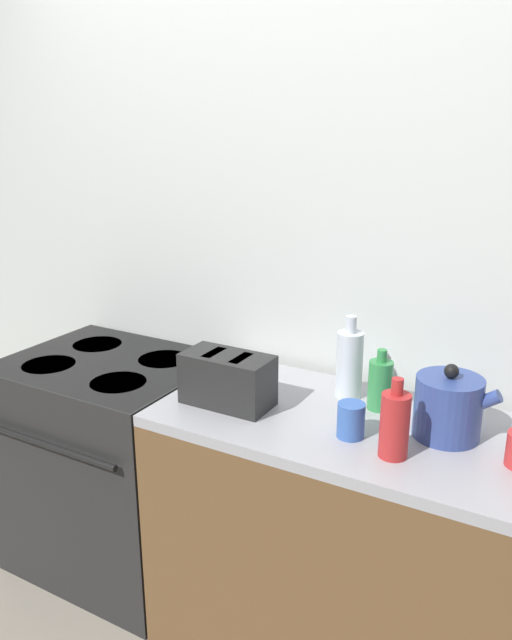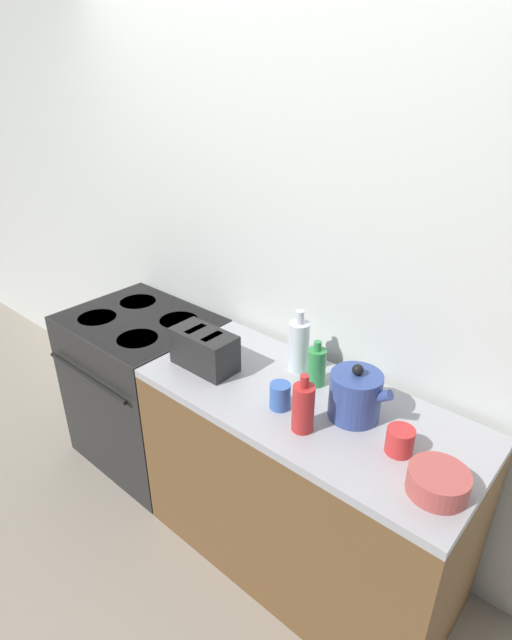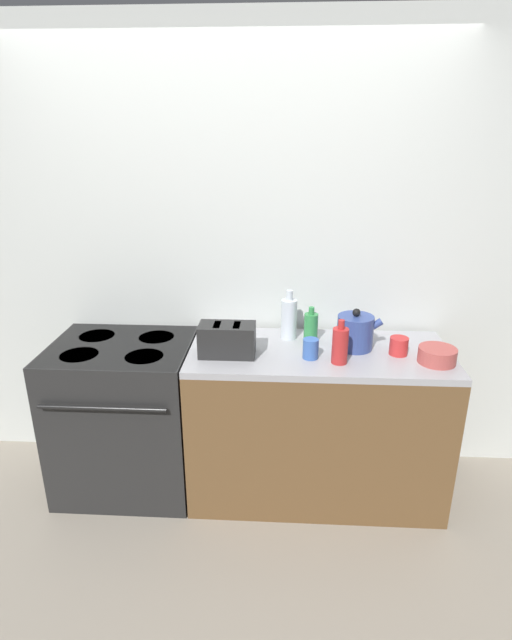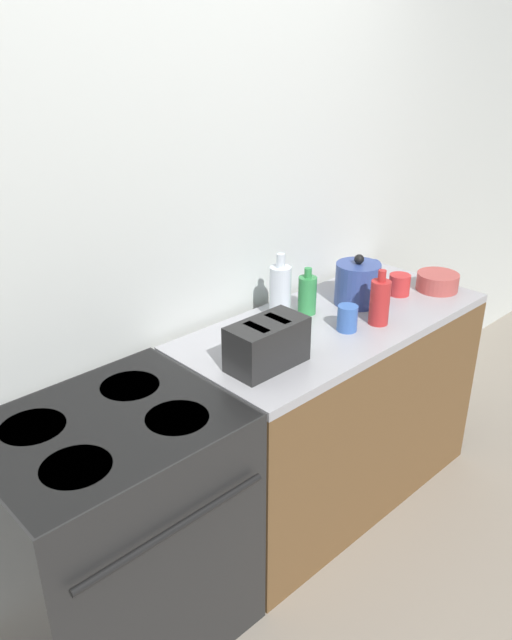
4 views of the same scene
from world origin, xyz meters
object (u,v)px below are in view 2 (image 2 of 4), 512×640
Objects in this scene: stove at (146,387)px; cup_blue at (280,396)px; bottle_red at (303,407)px; kettle at (356,395)px; bottle_clear at (299,346)px; bowl at (438,482)px; toaster at (204,349)px; cup_red at (400,441)px; bottle_green at (316,366)px.

cup_blue is (1.05, -0.10, 0.49)m from stove.
kettle is at bearing 62.04° from bottle_red.
cup_blue is (0.11, -0.27, -0.07)m from bottle_clear.
toaster is at bearing 178.32° from bowl.
kettle reaches higher than stove.
bowl reaches higher than stove.
bowl is at bearing 3.60° from bottle_red.
cup_red is 0.50× the size of bowl.
bottle_clear is at bearing 161.01° from kettle.
bottle_red is 1.21× the size of bowl.
bottle_clear reaches higher than bottle_green.
kettle is at bearing 1.72° from stove.
bottle_clear is 1.48× the size of bowl.
bowl is at bearing -21.98° from kettle.
kettle is 2.32× the size of cup_blue.
bottle_green reaches higher than bowl.
stove is 1.32m from bottle_red.
bottle_green reaches higher than toaster.
kettle reaches higher than cup_blue.
cup_red is (0.22, -0.07, -0.05)m from kettle.
bottle_green is 0.68m from bowl.
kettle is 0.86× the size of bottle_clear.
cup_red is at bearing 3.72° from toaster.
toaster is 0.49m from bottle_green.
cup_red is (0.32, 0.12, -0.05)m from bottle_red.
cup_red is at bearing 8.96° from cup_blue.
kettle is at bearing 158.02° from bowl.
bottle_green reaches higher than stove.
kettle is at bearing 162.53° from cup_red.
bottle_green is at bearing -18.25° from bottle_clear.
bottle_clear is at bearing 9.83° from stove.
bottle_red reaches higher than toaster.
stove is 4.68× the size of bowl.
bottle_clear reaches higher than stove.
bottle_green is 0.31m from bottle_red.
stove is 3.05× the size of toaster.
cup_blue is at bearing 161.51° from bottle_red.
stove is 1.76m from bowl.
toaster is 0.41m from bottle_clear.
toaster reaches higher than stove.
cup_blue reaches higher than stove.
bottle_green is 0.23m from cup_blue.
kettle is (1.30, 0.04, 0.53)m from stove.
bottle_green is 1.06× the size of bowl.
cup_red reaches higher than stove.
cup_blue is at bearing -1.95° from toaster.
toaster is at bearing -176.28° from cup_red.
bottle_clear is 0.41m from bottle_red.
toaster is 0.91m from cup_red.
bottle_green reaches higher than cup_blue.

